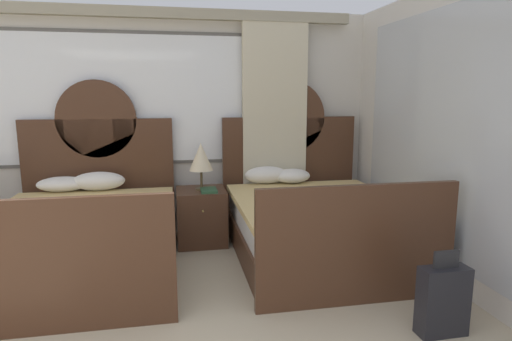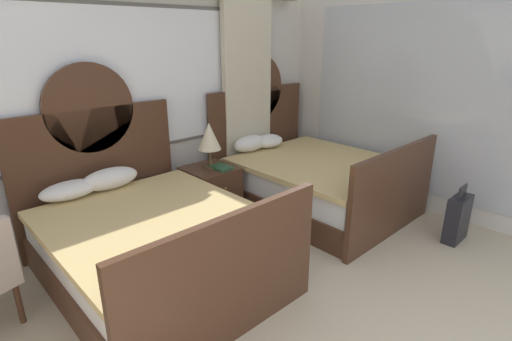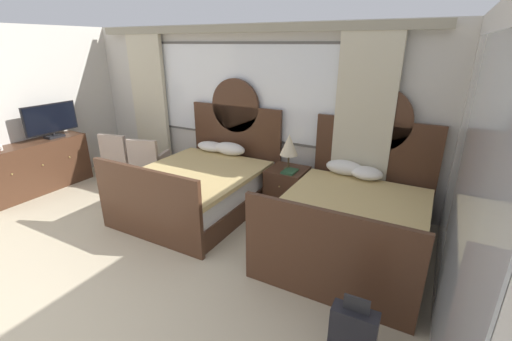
# 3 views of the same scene
# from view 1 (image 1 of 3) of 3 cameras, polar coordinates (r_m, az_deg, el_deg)

# --- Properties ---
(wall_back_window) EXTENTS (6.38, 0.22, 2.70)m
(wall_back_window) POSITION_cam_1_polar(r_m,az_deg,el_deg) (5.39, -19.33, 6.46)
(wall_back_window) COLOR beige
(wall_back_window) RESTS_ON ground_plane
(wall_right_mirror) EXTENTS (0.08, 4.94, 2.70)m
(wall_right_mirror) POSITION_cam_1_polar(r_m,az_deg,el_deg) (3.80, 29.26, 3.31)
(wall_right_mirror) COLOR beige
(wall_right_mirror) RESTS_ON ground_plane
(bed_near_window) EXTENTS (1.70, 2.19, 1.88)m
(bed_near_window) POSITION_cam_1_polar(r_m,az_deg,el_deg) (4.51, -21.63, -7.84)
(bed_near_window) COLOR #472B1C
(bed_near_window) RESTS_ON ground_plane
(bed_near_mirror) EXTENTS (1.70, 2.19, 1.88)m
(bed_near_mirror) POSITION_cam_1_polar(r_m,az_deg,el_deg) (4.66, 7.58, -6.66)
(bed_near_mirror) COLOR #472B1C
(bed_near_mirror) RESTS_ON ground_plane
(nightstand_between_beds) EXTENTS (0.56, 0.58, 0.63)m
(nightstand_between_beds) POSITION_cam_1_polar(r_m,az_deg,el_deg) (5.05, -7.24, -6.03)
(nightstand_between_beds) COLOR #472B1C
(nightstand_between_beds) RESTS_ON ground_plane
(table_lamp_on_nightstand) EXTENTS (0.27, 0.27, 0.54)m
(table_lamp_on_nightstand) POSITION_cam_1_polar(r_m,az_deg,el_deg) (4.90, -7.30, 1.75)
(table_lamp_on_nightstand) COLOR brown
(table_lamp_on_nightstand) RESTS_ON nightstand_between_beds
(book_on_nightstand) EXTENTS (0.18, 0.26, 0.03)m
(book_on_nightstand) POSITION_cam_1_polar(r_m,az_deg,el_deg) (4.87, -6.29, -2.61)
(book_on_nightstand) COLOR #285133
(book_on_nightstand) RESTS_ON nightstand_between_beds
(suitcase_on_floor) EXTENTS (0.36, 0.16, 0.63)m
(suitcase_on_floor) POSITION_cam_1_polar(r_m,az_deg,el_deg) (3.48, 23.51, -15.50)
(suitcase_on_floor) COLOR black
(suitcase_on_floor) RESTS_ON ground_plane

